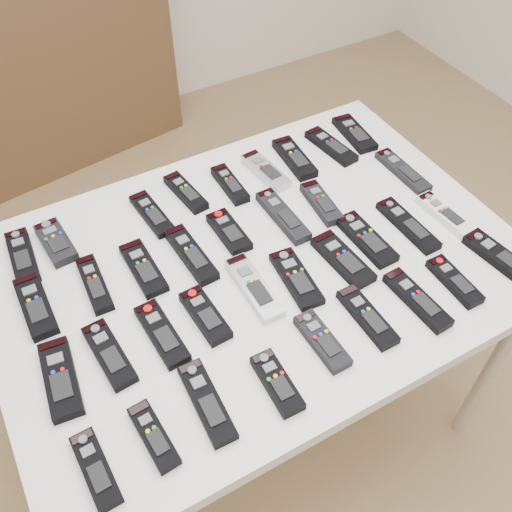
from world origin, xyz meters
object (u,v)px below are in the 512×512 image
remote_3 (186,192)px  remote_6 (294,158)px  remote_11 (143,268)px  remote_33 (417,300)px  remote_4 (230,184)px  remote_17 (61,378)px  remote_5 (266,171)px  remote_8 (354,133)px  remote_10 (94,284)px  remote_28 (154,436)px  remote_27 (96,469)px  remote_21 (254,287)px  remote_30 (277,383)px  remote_23 (343,259)px  remote_32 (367,317)px  remote_24 (366,239)px  remote_19 (162,333)px  remote_9 (36,306)px  remote_7 (331,146)px  remote_35 (501,258)px  remote_22 (296,278)px  remote_29 (207,402)px  remote_25 (408,225)px  remote_34 (454,281)px  remote_2 (152,214)px  remote_13 (229,232)px  remote_1 (56,242)px  table (256,277)px  remote_15 (321,203)px  remote_16 (403,171)px  remote_12 (191,254)px  remote_18 (109,354)px  remote_20 (205,315)px  remote_31 (322,341)px  remote_14 (283,216)px

remote_3 → remote_6: 0.33m
remote_11 → remote_33: remote_33 is taller
remote_4 → remote_17: (-0.57, -0.36, 0.00)m
remote_5 → remote_17: bearing=-158.5°
remote_33 → remote_8: bearing=64.3°
remote_10 → remote_11: remote_10 is taller
remote_28 → remote_27: bearing=179.7°
remote_4 → remote_10: 0.46m
remote_21 → remote_28: bearing=-146.3°
remote_3 → remote_30: 0.61m
remote_21 → remote_23: remote_23 is taller
remote_32 → remote_24: bearing=53.8°
remote_21 → remote_19: bearing=-175.9°
remote_3 → remote_9: remote_9 is taller
remote_7 → remote_35: remote_35 is taller
remote_11 → remote_32: bearing=-45.6°
remote_21 → remote_3: bearing=90.9°
remote_3 → remote_32: (0.18, -0.57, 0.00)m
remote_22 → remote_27: size_ratio=1.14×
remote_10 → remote_24: 0.66m
remote_24 → remote_29: size_ratio=0.98×
remote_17 → remote_21: (0.46, 0.02, -0.00)m
remote_25 → remote_32: bearing=-146.5°
remote_8 → remote_34: bearing=-97.4°
remote_2 → remote_32: remote_32 is taller
remote_7 → remote_13: (-0.42, -0.16, 0.00)m
remote_13 → remote_2: bearing=131.8°
remote_1 → remote_7: size_ratio=0.83×
remote_4 → remote_24: remote_4 is taller
table → remote_5: 0.33m
remote_30 → remote_15: bearing=48.6°
remote_8 → remote_24: 0.43m
remote_10 → remote_27: bearing=-105.5°
remote_9 → remote_16: (1.01, -0.03, -0.00)m
remote_15 → remote_12: bearing=-174.6°
remote_10 → remote_16: remote_10 is taller
remote_18 → remote_6: bearing=23.4°
remote_6 → remote_12: same height
remote_20 → remote_22: remote_20 is taller
remote_1 → remote_10: bearing=-81.4°
remote_31 → remote_27: bearing=-177.6°
remote_15 → remote_27: remote_15 is taller
remote_8 → remote_19: 0.87m
remote_15 → remote_17: 0.77m
remote_6 → remote_30: (-0.41, -0.59, 0.00)m
remote_7 → remote_8: 0.10m
remote_20 → remote_6: bearing=35.9°
remote_8 → remote_17: 1.07m
remote_7 → remote_14: size_ratio=0.90×
remote_6 → remote_14: 0.24m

